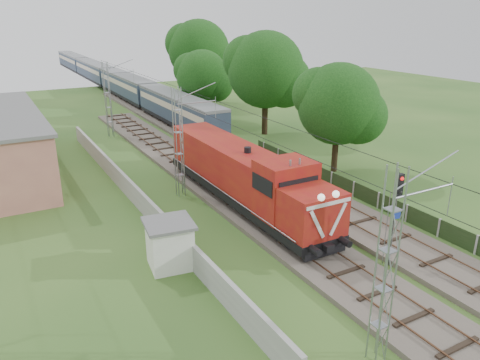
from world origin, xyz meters
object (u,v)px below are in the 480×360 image
locomotive (244,175)px  coach_rake (109,77)px  relay_hut (170,244)px  signal_post (396,203)px

locomotive → coach_rake: size_ratio=0.22×
relay_hut → signal_post: bearing=-29.1°
coach_rake → signal_post: bearing=-91.8°
signal_post → relay_hut: signal_post is taller
locomotive → coach_rake: 56.13m
coach_rake → locomotive: bearing=-95.1°
coach_rake → relay_hut: (-12.40, -61.03, -1.08)m
locomotive → relay_hut: bearing=-145.3°
signal_post → relay_hut: 11.96m
coach_rake → relay_hut: 62.28m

